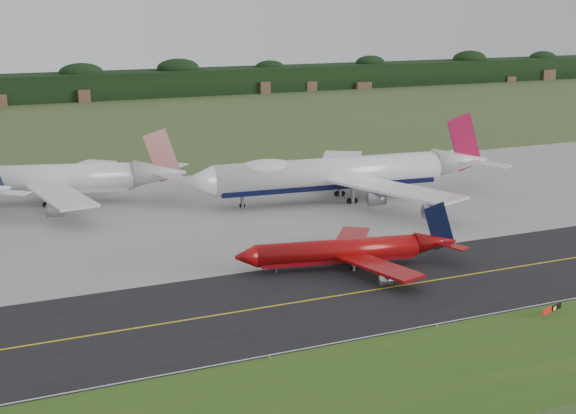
{
  "coord_description": "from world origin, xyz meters",
  "views": [
    {
      "loc": [
        -60.76,
        -106.49,
        43.43
      ],
      "look_at": [
        -4.1,
        22.0,
        7.65
      ],
      "focal_mm": 50.0,
      "sensor_mm": 36.0,
      "label": 1
    }
  ],
  "objects_px": {
    "jet_red_737": "(350,251)",
    "taxiway_sign": "(552,309)",
    "jet_star_tail": "(48,180)",
    "jet_ba_747": "(340,173)"
  },
  "relations": [
    {
      "from": "jet_red_737",
      "to": "taxiway_sign",
      "type": "height_order",
      "value": "jet_red_737"
    },
    {
      "from": "jet_star_tail",
      "to": "taxiway_sign",
      "type": "xyz_separation_m",
      "value": [
        56.48,
        -97.76,
        -4.39
      ]
    },
    {
      "from": "taxiway_sign",
      "to": "jet_red_737",
      "type": "bearing_deg",
      "value": 117.23
    },
    {
      "from": "jet_ba_747",
      "to": "jet_red_737",
      "type": "height_order",
      "value": "jet_ba_747"
    },
    {
      "from": "jet_ba_747",
      "to": "taxiway_sign",
      "type": "relative_size",
      "value": 17.0
    },
    {
      "from": "jet_ba_747",
      "to": "jet_red_737",
      "type": "bearing_deg",
      "value": -115.29
    },
    {
      "from": "jet_star_tail",
      "to": "taxiway_sign",
      "type": "height_order",
      "value": "jet_star_tail"
    },
    {
      "from": "jet_ba_747",
      "to": "jet_star_tail",
      "type": "bearing_deg",
      "value": 158.73
    },
    {
      "from": "jet_ba_747",
      "to": "taxiway_sign",
      "type": "xyz_separation_m",
      "value": [
        -4.25,
        -74.12,
        -5.29
      ]
    },
    {
      "from": "jet_ba_747",
      "to": "taxiway_sign",
      "type": "distance_m",
      "value": 74.43
    }
  ]
}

